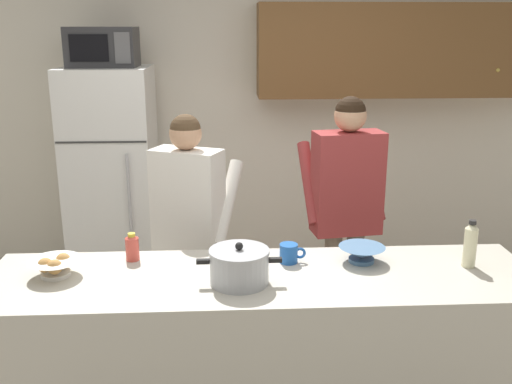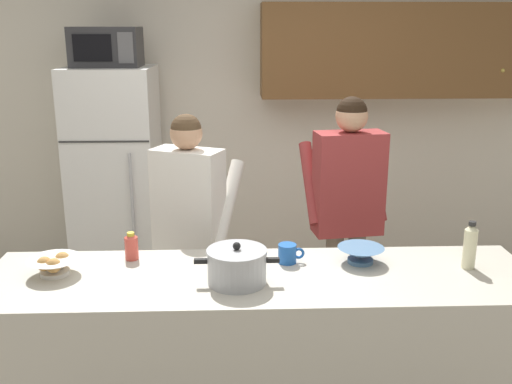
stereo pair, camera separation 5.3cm
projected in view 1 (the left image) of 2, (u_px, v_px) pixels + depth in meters
The scene contains 12 objects.
back_wall_unit at pixel (277, 105), 4.77m from camera, with size 6.00×0.48×2.60m.
kitchen_island at pixel (262, 362), 2.86m from camera, with size 2.60×0.68×0.92m, color #BCB7A8.
refrigerator at pixel (113, 184), 4.47m from camera, with size 0.64×0.68×1.76m.
microwave at pixel (103, 47), 4.17m from camera, with size 0.48×0.37×0.28m.
person_near_pot at pixel (189, 216), 3.42m from camera, with size 0.58×0.54×1.57m.
person_by_sink at pixel (346, 197), 3.61m from camera, with size 0.54×0.47×1.65m.
cooking_pot at pixel (239, 266), 2.64m from camera, with size 0.39×0.27×0.20m.
coffee_mug at pixel (289, 253), 2.87m from camera, with size 0.13×0.09×0.10m.
bread_bowl at pixel (55, 266), 2.71m from camera, with size 0.25×0.25×0.10m.
empty_bowl at pixel (362, 253), 2.88m from camera, with size 0.23×0.23×0.08m.
bottle_near_edge at pixel (132, 247), 2.90m from camera, with size 0.07×0.07×0.14m.
bottle_mid_counter at pixel (470, 244), 2.81m from camera, with size 0.06×0.06×0.24m.
Camera 1 is at (-0.17, -2.52, 2.05)m, focal length 40.93 mm.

